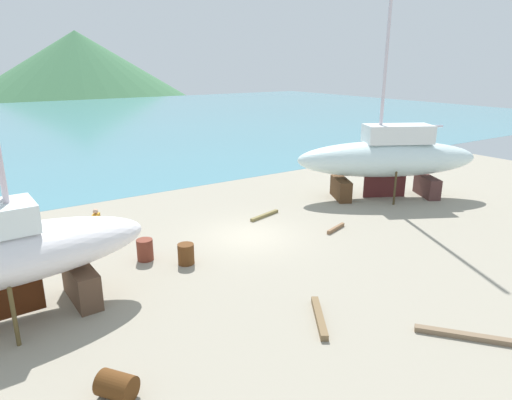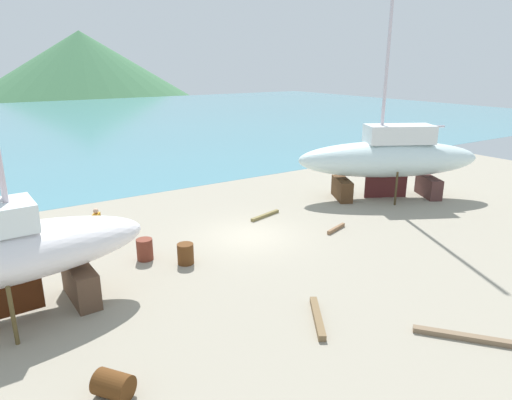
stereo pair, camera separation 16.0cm
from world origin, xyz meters
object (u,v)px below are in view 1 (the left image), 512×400
Objects in this scene: sailboat_small_center at (388,157)px; barrel_by_slipway at (186,254)px; worker at (97,227)px; barrel_tipped_right at (145,250)px; barrel_rust_far at (117,386)px.

barrel_by_slipway is at bearing 36.03° from sailboat_small_center.
barrel_tipped_right is at bearing -35.30° from worker.
sailboat_small_center is 13.76m from barrel_by_slipway.
sailboat_small_center is 18.15× the size of barrel_rust_far.
sailboat_small_center is at bearing 2.51° from barrel_tipped_right.
barrel_rust_far is 7.30m from barrel_by_slipway.
worker is 4.35m from barrel_by_slipway.
sailboat_small_center reaches higher than worker.
sailboat_small_center reaches higher than barrel_tipped_right.
barrel_rust_far is at bearing -73.60° from worker.
barrel_tipped_right reaches higher than barrel_by_slipway.
worker reaches higher than barrel_rust_far.
sailboat_small_center is at bearing 22.88° from worker.
barrel_rust_far is (-17.98, -7.62, -2.02)m from sailboat_small_center.
worker is 2.71m from barrel_tipped_right.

